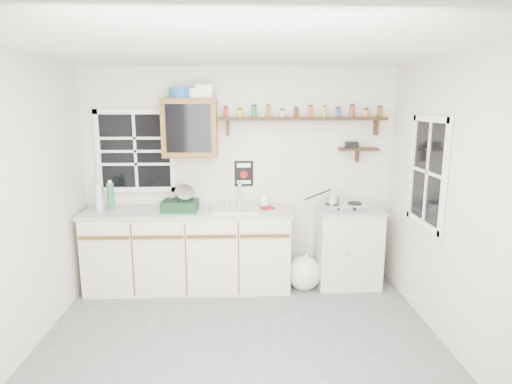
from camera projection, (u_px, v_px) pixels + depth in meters
room at (240, 208)px, 3.48m from camera, size 3.64×3.24×2.54m
main_cabinet at (189, 249)px, 4.89m from camera, size 2.31×0.63×0.92m
right_cabinet at (347, 246)px, 4.99m from camera, size 0.73×0.57×0.91m
sink at (236, 208)px, 4.82m from camera, size 0.52×0.44×0.29m
upper_cabinet at (190, 128)px, 4.76m from camera, size 0.60×0.32×0.65m
upper_cabinet_clutter at (190, 92)px, 4.68m from camera, size 0.47×0.24×0.14m
spice_shelf at (304, 118)px, 4.85m from camera, size 1.91×0.18×0.35m
secondary_shelf at (356, 149)px, 4.96m from camera, size 0.45×0.16×0.24m
warning_sign at (244, 174)px, 5.03m from camera, size 0.22×0.02×0.30m
window_back at (135, 151)px, 4.93m from camera, size 0.93×0.03×0.98m
window_right at (428, 172)px, 4.05m from camera, size 0.03×0.78×1.08m
water_bottles at (105, 197)px, 4.73m from camera, size 0.18×0.18×0.33m
dish_rack at (181, 202)px, 4.74m from camera, size 0.40×0.31×0.29m
soap_bottle at (265, 198)px, 4.97m from camera, size 0.09×0.09×0.18m
rag at (267, 208)px, 4.85m from camera, size 0.16×0.15×0.02m
hotplate at (343, 206)px, 4.86m from camera, size 0.54×0.32×0.08m
saucepan at (332, 199)px, 4.85m from camera, size 0.38×0.23×0.17m
trash_bag at (304, 273)px, 4.88m from camera, size 0.40×0.36×0.46m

